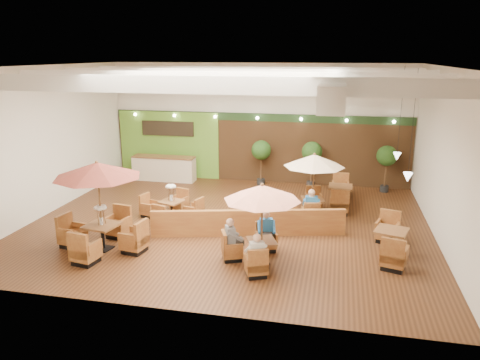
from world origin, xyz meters
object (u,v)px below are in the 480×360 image
(service_counter, at_px, (164,168))
(diner_4, at_px, (311,205))
(table_3, at_px, (172,208))
(diner_3, at_px, (311,204))
(diner_2, at_px, (232,235))
(topiary_0, at_px, (261,152))
(topiary_2, at_px, (387,158))
(table_1, at_px, (260,206))
(table_2, at_px, (312,171))
(booth_divider, at_px, (248,223))
(table_5, at_px, (340,196))
(table_4, at_px, (390,243))
(topiary_1, at_px, (312,154))
(diner_0, at_px, (256,250))
(diner_1, at_px, (266,227))
(table_0, at_px, (99,191))

(service_counter, xyz_separation_m, diner_4, (7.27, -4.59, 0.15))
(table_3, height_order, diner_3, table_3)
(diner_2, height_order, diner_3, diner_3)
(topiary_0, distance_m, topiary_2, 5.52)
(table_1, bearing_deg, table_2, 52.19)
(service_counter, xyz_separation_m, topiary_2, (10.18, 0.20, 0.96))
(booth_divider, distance_m, diner_4, 2.49)
(table_2, height_order, table_5, table_2)
(table_1, distance_m, topiary_0, 8.37)
(table_4, relative_size, diner_3, 3.29)
(table_5, xyz_separation_m, diner_2, (-3.08, -5.89, 0.38))
(table_1, relative_size, table_4, 0.88)
(diner_4, bearing_deg, booth_divider, -156.67)
(diner_3, bearing_deg, diner_4, 0.00)
(topiary_1, xyz_separation_m, diner_0, (-0.89, -9.13, -0.82))
(table_4, height_order, diner_1, diner_1)
(table_1, height_order, table_4, table_1)
(diner_2, bearing_deg, table_5, 126.11)
(diner_1, height_order, diner_4, diner_1)
(topiary_0, distance_m, topiary_1, 2.30)
(table_3, relative_size, table_4, 0.85)
(table_1, xyz_separation_m, diner_4, (1.25, 3.46, -1.01))
(service_counter, xyz_separation_m, table_1, (6.02, -8.06, 1.16))
(booth_divider, bearing_deg, topiary_1, 61.39)
(booth_divider, bearing_deg, diner_3, 23.51)
(table_5, height_order, diner_0, diner_0)
(service_counter, height_order, table_3, table_3)
(topiary_1, bearing_deg, diner_4, -86.31)
(table_5, relative_size, diner_4, 3.75)
(table_5, xyz_separation_m, topiary_1, (-1.31, 2.36, 1.18))
(table_2, relative_size, topiary_0, 1.18)
(topiary_1, distance_m, diner_4, 4.88)
(topiary_0, distance_m, diner_1, 7.55)
(table_4, xyz_separation_m, diner_2, (-4.60, -1.36, 0.39))
(table_4, bearing_deg, topiary_0, 143.39)
(diner_2, bearing_deg, diner_4, 122.76)
(table_0, height_order, table_5, table_0)
(table_2, xyz_separation_m, diner_1, (-1.14, -3.47, -1.00))
(table_5, xyz_separation_m, diner_0, (-2.20, -6.77, 0.37))
(topiary_0, bearing_deg, diner_3, -61.46)
(topiary_1, relative_size, diner_4, 2.90)
(table_2, height_order, diner_4, table_2)
(diner_0, bearing_deg, diner_4, 49.01)
(diner_0, distance_m, diner_1, 1.76)
(table_1, xyz_separation_m, topiary_1, (0.94, 8.26, -0.17))
(topiary_2, bearing_deg, table_3, -146.79)
(table_5, relative_size, diner_2, 3.28)
(table_5, bearing_deg, topiary_0, 148.18)
(service_counter, distance_m, diner_4, 8.60)
(table_4, bearing_deg, diner_0, -132.24)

